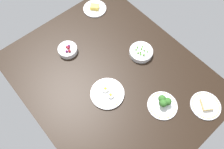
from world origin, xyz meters
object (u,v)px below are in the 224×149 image
plate_eggs (107,93)px  bowl_peas (141,52)px  plate_broccoli (163,104)px  bowl_berries (68,50)px  plate_sandwich (206,105)px  plate_cheese (95,8)px

plate_eggs → bowl_peas: bearing=101.9°
plate_broccoli → bowl_berries: (-74.47, -22.01, -0.30)cm
bowl_peas → plate_sandwich: (56.40, 3.43, -1.13)cm
plate_sandwich → bowl_berries: (-93.09, -42.59, 1.24)cm
plate_sandwich → plate_broccoli: size_ratio=1.01×
plate_broccoli → plate_eggs: 36.92cm
plate_sandwich → bowl_berries: size_ratio=1.39×
bowl_peas → bowl_berries: 53.67cm
plate_broccoli → plate_eggs: plate_broccoli is taller
plate_broccoli → bowl_berries: bearing=-163.5°
bowl_berries → plate_eggs: bowl_berries is taller
plate_eggs → plate_sandwich: bearing=41.6°
bowl_peas → plate_sandwich: bowl_peas is taller
bowl_berries → plate_broccoli: bearing=16.5°
bowl_peas → plate_broccoli: plate_broccoli is taller
plate_sandwich → plate_eggs: 64.36cm
plate_cheese → plate_sandwich: bearing=0.7°
plate_eggs → plate_cheese: bearing=147.4°
plate_eggs → plate_broccoli: bearing=36.8°
bowl_berries → plate_eggs: size_ratio=0.63×
bowl_berries → plate_cheese: bowl_berries is taller
plate_sandwich → bowl_berries: bearing=-155.4°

